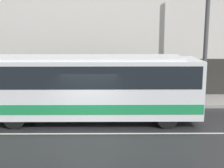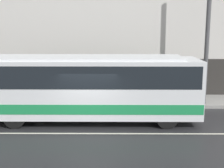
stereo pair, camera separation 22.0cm
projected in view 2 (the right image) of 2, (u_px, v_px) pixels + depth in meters
ground_plane at (88, 134)px, 13.31m from camera, size 60.00×60.00×0.00m
sidewalk at (95, 101)px, 18.57m from camera, size 60.00×2.76×0.17m
building_facade at (96, 22)px, 19.18m from camera, size 60.00×0.35×9.79m
lane_stripe at (88, 133)px, 13.31m from camera, size 54.00×0.14×0.01m
transit_bus at (84, 85)px, 14.77m from camera, size 10.82×2.58×3.12m
utility_pole_near at (207, 33)px, 16.87m from camera, size 0.24×0.24×7.88m
pedestrian_waiting at (61, 85)px, 18.94m from camera, size 0.36×0.36×1.62m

